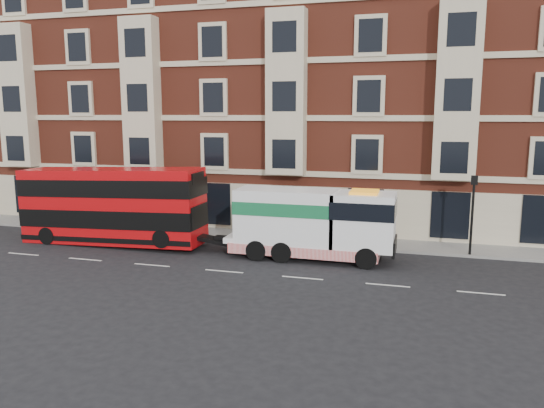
# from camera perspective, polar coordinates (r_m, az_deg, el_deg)

# --- Properties ---
(ground) EXTENTS (120.00, 120.00, 0.00)m
(ground) POSITION_cam_1_polar(r_m,az_deg,el_deg) (26.73, -5.17, -7.22)
(ground) COLOR black
(ground) RESTS_ON ground
(sidewalk) EXTENTS (90.00, 3.00, 0.15)m
(sidewalk) POSITION_cam_1_polar(r_m,az_deg,el_deg) (33.58, -0.58, -3.55)
(sidewalk) COLOR slate
(sidewalk) RESTS_ON ground
(victorian_terrace) EXTENTS (45.00, 12.00, 20.40)m
(victorian_terrace) POSITION_cam_1_polar(r_m,az_deg,el_deg) (39.89, 3.23, 12.97)
(victorian_terrace) COLOR maroon
(victorian_terrace) RESTS_ON ground
(lamp_post_west) EXTENTS (0.35, 0.15, 4.35)m
(lamp_post_west) POSITION_cam_1_polar(r_m,az_deg,el_deg) (34.08, -10.94, 0.93)
(lamp_post_west) COLOR black
(lamp_post_west) RESTS_ON sidewalk
(lamp_post_east) EXTENTS (0.35, 0.15, 4.35)m
(lamp_post_east) POSITION_cam_1_polar(r_m,az_deg,el_deg) (30.59, 20.77, -0.51)
(lamp_post_east) COLOR black
(lamp_post_east) RESTS_ON sidewalk
(double_decker_bus) EXTENTS (11.26, 2.58, 4.56)m
(double_decker_bus) POSITION_cam_1_polar(r_m,az_deg,el_deg) (33.02, -16.83, -0.05)
(double_decker_bus) COLOR #BF0A0E
(double_decker_bus) RESTS_ON ground
(tow_truck) EXTENTS (9.02, 2.66, 3.76)m
(tow_truck) POSITION_cam_1_polar(r_m,az_deg,el_deg) (28.51, 4.11, -2.01)
(tow_truck) COLOR white
(tow_truck) RESTS_ON ground
(pedestrian) EXTENTS (0.69, 0.58, 1.61)m
(pedestrian) POSITION_cam_1_polar(r_m,az_deg,el_deg) (38.55, -21.54, -1.17)
(pedestrian) COLOR #1A2334
(pedestrian) RESTS_ON sidewalk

